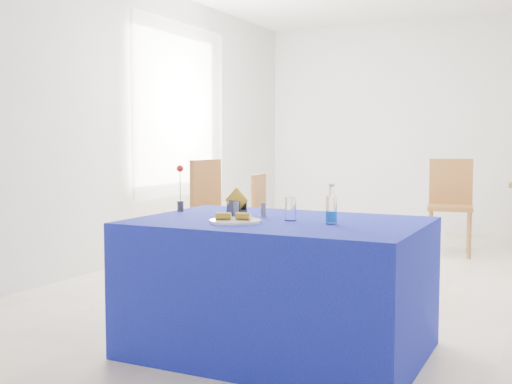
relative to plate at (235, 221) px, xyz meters
The scene contains 16 objects.
floor 2.22m from the plate, 83.91° to the left, with size 7.00×7.00×0.00m, color beige.
room_shell 2.31m from the plate, 83.91° to the left, with size 7.00×7.00×7.00m.
window_pane 3.73m from the plate, 128.01° to the left, with size 0.04×1.50×1.60m, color white.
curtain 3.69m from the plate, 127.14° to the left, with size 0.04×1.75×1.85m, color white.
plate is the anchor object (origin of this frame).
drinking_glass 0.32m from the plate, 41.95° to the left, with size 0.06×0.06×0.13m, color white.
salt_shaker 0.29m from the plate, 116.62° to the left, with size 0.03×0.03×0.09m, color slate.
pepper_shaker 0.30m from the plate, 84.16° to the left, with size 0.03×0.03×0.09m, color slate.
blue_table 0.47m from the plate, 51.65° to the left, with size 1.60×1.10×0.76m.
water_bottle 0.53m from the plate, 19.52° to the left, with size 0.06×0.06×0.21m.
napkin_holder 0.36m from the plate, 116.40° to the left, with size 0.15×0.10×0.17m.
rose_vase 0.68m from the plate, 149.46° to the left, with size 0.04×0.04×0.29m.
chair_bg_left 4.01m from the plate, 82.69° to the left, with size 0.52×0.52×1.02m.
chair_win_a 2.61m from the plate, 121.90° to the left, with size 0.50×0.50×1.03m.
chair_win_b 3.32m from the plate, 111.92° to the left, with size 0.42×0.42×0.85m.
banana_pieces 0.03m from the plate, 133.44° to the right, with size 0.19×0.11×0.04m.
Camera 1 is at (1.40, -5.16, 1.20)m, focal length 45.00 mm.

